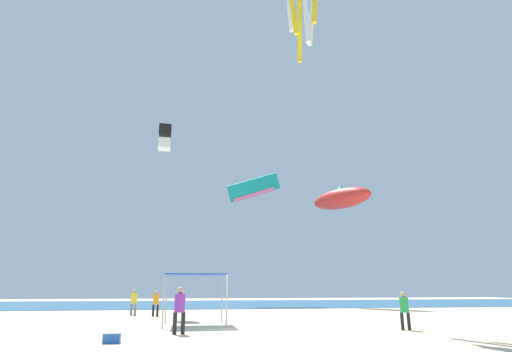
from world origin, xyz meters
TOP-DOWN VIEW (x-y plane):
  - ground at (0.00, 0.00)m, footprint 110.00×110.00m
  - ocean_strip at (0.00, 30.36)m, footprint 110.00×24.36m
  - canopy_tent at (-2.10, 2.69)m, footprint 3.06×2.82m
  - person_near_tent at (7.30, -1.10)m, footprint 0.44×0.40m
  - person_leftmost at (-4.54, 10.05)m, footprint 0.43×0.39m
  - person_central at (-2.80, -1.15)m, footprint 0.51×0.45m
  - person_rightmost at (-6.12, 11.31)m, footprint 0.43×0.41m
  - cooler_box at (-5.04, -3.59)m, footprint 0.57×0.37m
  - kite_inflatable_red at (13.03, 20.64)m, footprint 5.71×7.40m
  - kite_parafoil_teal at (4.71, 26.40)m, footprint 6.49×1.96m
  - kite_box_black at (-4.77, 12.20)m, footprint 0.96×1.01m

SIDE VIEW (x-z plane):
  - ground at x=0.00m, z-range -0.10..0.00m
  - ocean_strip at x=0.00m, z-range 0.00..0.03m
  - cooler_box at x=-5.04m, z-range 0.00..0.35m
  - person_leftmost at x=-4.54m, z-range 0.14..1.79m
  - person_near_tent at x=7.30m, z-range 0.15..1.82m
  - person_rightmost at x=-6.12m, z-range 0.15..1.88m
  - person_central at x=-2.80m, z-range 0.16..2.06m
  - canopy_tent at x=-2.10m, z-range 1.13..3.66m
  - kite_inflatable_red at x=13.03m, z-range 9.49..12.20m
  - kite_parafoil_teal at x=4.71m, z-range 11.04..15.05m
  - kite_box_black at x=-4.77m, z-range 12.39..14.44m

